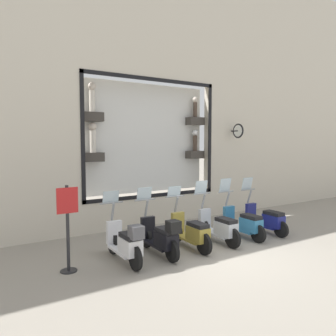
{
  "coord_description": "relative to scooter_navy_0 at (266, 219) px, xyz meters",
  "views": [
    {
      "loc": [
        -6.1,
        5.34,
        2.77
      ],
      "look_at": [
        2.12,
        0.22,
        2.02
      ],
      "focal_mm": 35.0,
      "sensor_mm": 36.0,
      "label": 1
    }
  ],
  "objects": [
    {
      "name": "scooter_olive_3",
      "position": [
        0.0,
        2.83,
        0.01
      ],
      "size": [
        1.81,
        0.6,
        1.56
      ],
      "color": "black",
      "rests_on": "ground_plane"
    },
    {
      "name": "ground_plane",
      "position": [
        -0.68,
        2.42,
        -0.43
      ],
      "size": [
        120.0,
        120.0,
        0.0
      ],
      "primitive_type": "plane",
      "color": "gray"
    },
    {
      "name": "scooter_teal_1",
      "position": [
        0.0,
        0.94,
        0.01
      ],
      "size": [
        1.8,
        0.6,
        1.67
      ],
      "color": "black",
      "rests_on": "ground_plane"
    },
    {
      "name": "scooter_black_4",
      "position": [
        -0.06,
        3.77,
        0.05
      ],
      "size": [
        1.81,
        0.6,
        1.6
      ],
      "color": "black",
      "rests_on": "ground_plane"
    },
    {
      "name": "building_facade",
      "position": [
        2.93,
        2.42,
        4.41
      ],
      "size": [
        1.2,
        36.0,
        9.49
      ],
      "color": "beige",
      "rests_on": "ground_plane"
    },
    {
      "name": "shop_sign_post",
      "position": [
        0.17,
        5.95,
        0.59
      ],
      "size": [
        0.36,
        0.45,
        1.88
      ],
      "color": "#232326",
      "rests_on": "ground_plane"
    },
    {
      "name": "scooter_white_5",
      "position": [
        -0.05,
        4.71,
        0.06
      ],
      "size": [
        1.81,
        0.61,
        1.57
      ],
      "color": "black",
      "rests_on": "ground_plane"
    },
    {
      "name": "scooter_silver_2",
      "position": [
        0.0,
        1.88,
        0.02
      ],
      "size": [
        1.81,
        0.6,
        1.66
      ],
      "color": "black",
      "rests_on": "ground_plane"
    },
    {
      "name": "scooter_navy_0",
      "position": [
        0.0,
        0.0,
        0.0
      ],
      "size": [
        1.8,
        0.61,
        1.65
      ],
      "color": "black",
      "rests_on": "ground_plane"
    }
  ]
}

